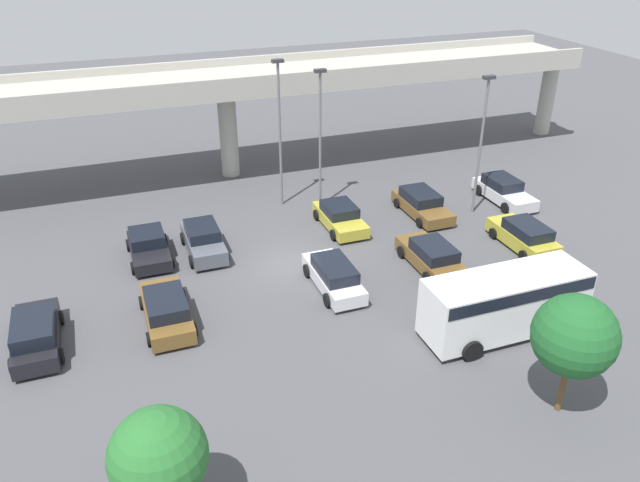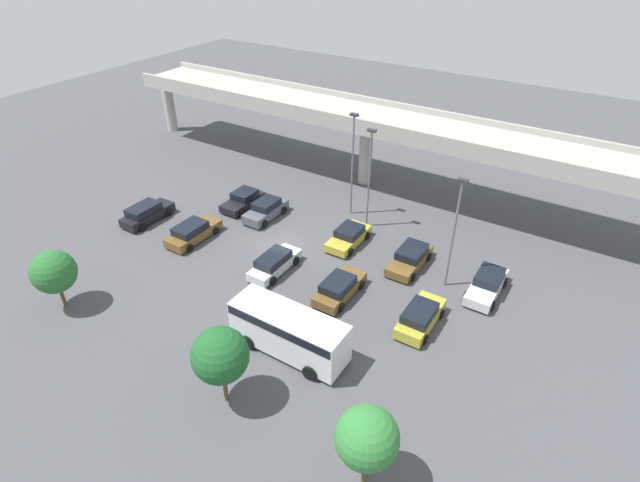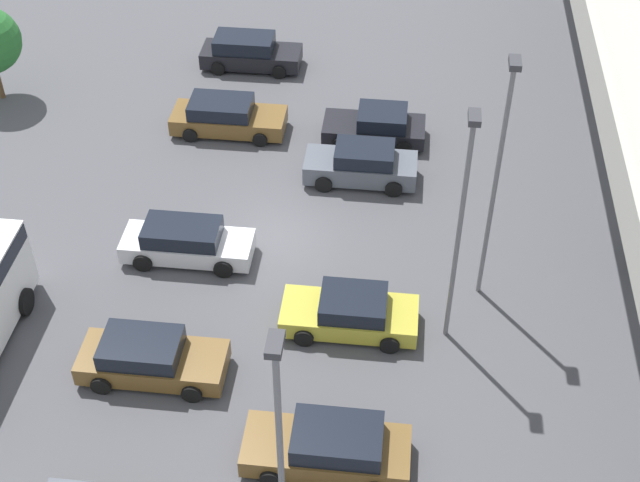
% 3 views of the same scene
% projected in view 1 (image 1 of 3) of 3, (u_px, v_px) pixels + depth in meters
% --- Properties ---
extents(ground_plane, '(114.87, 114.87, 0.00)m').
position_uv_depth(ground_plane, '(291.00, 265.00, 33.29)').
color(ground_plane, '#4C4C51').
extents(highway_overpass, '(54.85, 6.12, 7.55)m').
position_uv_depth(highway_overpass, '(225.00, 87.00, 41.71)').
color(highway_overpass, '#ADAAA0').
rests_on(highway_overpass, ground_plane).
extents(parked_car_0, '(2.08, 4.72, 1.58)m').
position_uv_depth(parked_car_0, '(36.00, 334.00, 26.64)').
color(parked_car_0, black).
rests_on(parked_car_0, ground_plane).
extents(parked_car_1, '(2.20, 4.33, 1.46)m').
position_uv_depth(parked_car_1, '(149.00, 247.00, 33.68)').
color(parked_car_1, black).
rests_on(parked_car_1, ground_plane).
extents(parked_car_2, '(2.07, 4.50, 1.60)m').
position_uv_depth(parked_car_2, '(203.00, 240.00, 34.20)').
color(parked_car_2, '#515660').
rests_on(parked_car_2, ground_plane).
extents(parked_car_3, '(1.98, 4.74, 1.48)m').
position_uv_depth(parked_car_3, '(334.00, 276.00, 30.94)').
color(parked_car_3, silver).
rests_on(parked_car_3, ground_plane).
extents(parked_car_4, '(2.16, 4.55, 1.43)m').
position_uv_depth(parked_car_4, '(340.00, 217.00, 36.98)').
color(parked_car_4, gold).
rests_on(parked_car_4, ground_plane).
extents(parked_car_5, '(2.13, 4.64, 1.48)m').
position_uv_depth(parked_car_5, '(431.00, 256.00, 32.74)').
color(parked_car_5, brown).
rests_on(parked_car_5, ground_plane).
extents(parked_car_6, '(2.17, 4.83, 1.45)m').
position_uv_depth(parked_car_6, '(422.00, 204.00, 38.53)').
color(parked_car_6, brown).
rests_on(parked_car_6, ground_plane).
extents(parked_car_7, '(2.08, 4.53, 1.54)m').
position_uv_depth(parked_car_7, '(524.00, 235.00, 34.71)').
color(parked_car_7, gold).
rests_on(parked_car_7, ground_plane).
extents(parked_car_8, '(2.08, 4.82, 1.54)m').
position_uv_depth(parked_car_8, '(504.00, 191.00, 40.23)').
color(parked_car_8, silver).
rests_on(parked_car_8, ground_plane).
extents(parked_car_9, '(2.17, 4.88, 1.51)m').
position_uv_depth(parked_car_9, '(166.00, 309.00, 28.33)').
color(parked_car_9, brown).
rests_on(parked_car_9, ground_plane).
extents(shuttle_bus, '(7.39, 2.69, 2.92)m').
position_uv_depth(shuttle_bus, '(505.00, 300.00, 27.19)').
color(shuttle_bus, white).
rests_on(shuttle_bus, ground_plane).
extents(lamp_post_near_aisle, '(0.70, 0.35, 9.17)m').
position_uv_depth(lamp_post_near_aisle, '(280.00, 124.00, 37.69)').
color(lamp_post_near_aisle, slate).
rests_on(lamp_post_near_aisle, ground_plane).
extents(lamp_post_mid_lot, '(0.70, 0.35, 8.52)m').
position_uv_depth(lamp_post_mid_lot, '(482.00, 136.00, 36.78)').
color(lamp_post_mid_lot, slate).
rests_on(lamp_post_mid_lot, ground_plane).
extents(lamp_post_by_overpass, '(0.70, 0.35, 8.68)m').
position_uv_depth(lamp_post_by_overpass, '(320.00, 130.00, 37.55)').
color(lamp_post_by_overpass, slate).
rests_on(lamp_post_by_overpass, ground_plane).
extents(tree_front_left, '(2.92, 2.92, 4.36)m').
position_uv_depth(tree_front_left, '(158.00, 456.00, 17.93)').
color(tree_front_left, brown).
rests_on(tree_front_left, ground_plane).
extents(tree_front_centre, '(3.07, 3.07, 4.97)m').
position_uv_depth(tree_front_centre, '(575.00, 336.00, 22.11)').
color(tree_front_centre, brown).
rests_on(tree_front_centre, ground_plane).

